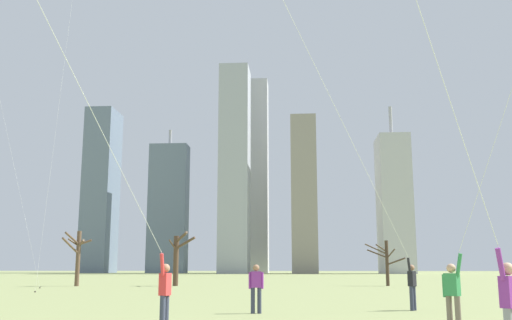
{
  "coord_description": "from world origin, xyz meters",
  "views": [
    {
      "loc": [
        1.38,
        -13.02,
        1.55
      ],
      "look_at": [
        0.0,
        6.0,
        5.08
      ],
      "focal_mm": 40.46,
      "sensor_mm": 36.0,
      "label": 1
    }
  ],
  "objects_px": {
    "kite_flyer_midfield_left_purple": "(371,196)",
    "bare_tree_leftmost": "(386,260)",
    "bare_tree_right_of_center": "(77,254)",
    "bystander_far_off_by_trees": "(256,286)",
    "kite_flyer_midfield_right_pink": "(482,199)",
    "kite_flyer_foreground_left_teal": "(141,240)",
    "kite_flyer_far_back_blue": "(465,165)",
    "bare_tree_far_right_edge": "(177,257)"
  },
  "relations": [
    {
      "from": "kite_flyer_midfield_left_purple",
      "to": "bare_tree_far_right_edge",
      "type": "height_order",
      "value": "kite_flyer_midfield_left_purple"
    },
    {
      "from": "kite_flyer_midfield_left_purple",
      "to": "bare_tree_right_of_center",
      "type": "distance_m",
      "value": 33.99
    },
    {
      "from": "bystander_far_off_by_trees",
      "to": "bare_tree_leftmost",
      "type": "xyz_separation_m",
      "value": [
        8.63,
        28.73,
        1.14
      ]
    },
    {
      "from": "kite_flyer_foreground_left_teal",
      "to": "bystander_far_off_by_trees",
      "type": "xyz_separation_m",
      "value": [
        2.15,
        6.84,
        -1.24
      ]
    },
    {
      "from": "kite_flyer_far_back_blue",
      "to": "bystander_far_off_by_trees",
      "type": "relative_size",
      "value": 8.92
    },
    {
      "from": "bare_tree_far_right_edge",
      "to": "kite_flyer_far_back_blue",
      "type": "bearing_deg",
      "value": -71.35
    },
    {
      "from": "kite_flyer_foreground_left_teal",
      "to": "kite_flyer_midfield_left_purple",
      "type": "height_order",
      "value": "kite_flyer_midfield_left_purple"
    },
    {
      "from": "kite_flyer_far_back_blue",
      "to": "bare_tree_far_right_edge",
      "type": "height_order",
      "value": "kite_flyer_far_back_blue"
    },
    {
      "from": "kite_flyer_midfield_right_pink",
      "to": "kite_flyer_midfield_left_purple",
      "type": "relative_size",
      "value": 1.35
    },
    {
      "from": "bare_tree_far_right_edge",
      "to": "bare_tree_right_of_center",
      "type": "distance_m",
      "value": 8.06
    },
    {
      "from": "bare_tree_right_of_center",
      "to": "bystander_far_off_by_trees",
      "type": "bearing_deg",
      "value": -57.97
    },
    {
      "from": "kite_flyer_foreground_left_teal",
      "to": "bare_tree_right_of_center",
      "type": "relative_size",
      "value": 2.01
    },
    {
      "from": "kite_flyer_far_back_blue",
      "to": "bare_tree_leftmost",
      "type": "height_order",
      "value": "kite_flyer_far_back_blue"
    },
    {
      "from": "kite_flyer_far_back_blue",
      "to": "kite_flyer_midfield_left_purple",
      "type": "height_order",
      "value": "kite_flyer_midfield_left_purple"
    },
    {
      "from": "bare_tree_far_right_edge",
      "to": "bystander_far_off_by_trees",
      "type": "bearing_deg",
      "value": -72.82
    },
    {
      "from": "kite_flyer_midfield_left_purple",
      "to": "bare_tree_right_of_center",
      "type": "height_order",
      "value": "kite_flyer_midfield_left_purple"
    },
    {
      "from": "kite_flyer_far_back_blue",
      "to": "bare_tree_right_of_center",
      "type": "bearing_deg",
      "value": 119.53
    },
    {
      "from": "kite_flyer_foreground_left_teal",
      "to": "bystander_far_off_by_trees",
      "type": "bearing_deg",
      "value": 72.58
    },
    {
      "from": "kite_flyer_midfield_left_purple",
      "to": "bare_tree_leftmost",
      "type": "height_order",
      "value": "kite_flyer_midfield_left_purple"
    },
    {
      "from": "kite_flyer_midfield_right_pink",
      "to": "kite_flyer_foreground_left_teal",
      "type": "xyz_separation_m",
      "value": [
        -7.96,
        -0.93,
        -0.98
      ]
    },
    {
      "from": "kite_flyer_foreground_left_teal",
      "to": "bare_tree_far_right_edge",
      "type": "bearing_deg",
      "value": 100.48
    },
    {
      "from": "kite_flyer_midfield_right_pink",
      "to": "bystander_far_off_by_trees",
      "type": "distance_m",
      "value": 8.58
    },
    {
      "from": "kite_flyer_midfield_right_pink",
      "to": "bystander_far_off_by_trees",
      "type": "relative_size",
      "value": 12.16
    },
    {
      "from": "kite_flyer_midfield_right_pink",
      "to": "bare_tree_far_right_edge",
      "type": "xyz_separation_m",
      "value": [
        -14.3,
        33.35,
        -0.77
      ]
    },
    {
      "from": "bystander_far_off_by_trees",
      "to": "bare_tree_right_of_center",
      "type": "bearing_deg",
      "value": 122.03
    },
    {
      "from": "kite_flyer_midfield_right_pink",
      "to": "bare_tree_leftmost",
      "type": "distance_m",
      "value": 34.77
    },
    {
      "from": "kite_flyer_foreground_left_teal",
      "to": "kite_flyer_midfield_left_purple",
      "type": "distance_m",
      "value": 8.57
    },
    {
      "from": "kite_flyer_far_back_blue",
      "to": "bare_tree_far_right_edge",
      "type": "relative_size",
      "value": 3.31
    },
    {
      "from": "kite_flyer_midfield_left_purple",
      "to": "bare_tree_right_of_center",
      "type": "bearing_deg",
      "value": 126.69
    },
    {
      "from": "kite_flyer_far_back_blue",
      "to": "kite_flyer_midfield_left_purple",
      "type": "bearing_deg",
      "value": 92.48
    },
    {
      "from": "kite_flyer_midfield_left_purple",
      "to": "bare_tree_leftmost",
      "type": "distance_m",
      "value": 30.08
    },
    {
      "from": "kite_flyer_far_back_blue",
      "to": "kite_flyer_midfield_left_purple",
      "type": "xyz_separation_m",
      "value": [
        -0.4,
        9.3,
        0.62
      ]
    },
    {
      "from": "bare_tree_leftmost",
      "to": "kite_flyer_midfield_left_purple",
      "type": "bearing_deg",
      "value": -99.21
    },
    {
      "from": "bare_tree_leftmost",
      "to": "kite_flyer_far_back_blue",
      "type": "bearing_deg",
      "value": -96.45
    },
    {
      "from": "kite_flyer_midfield_right_pink",
      "to": "bare_tree_right_of_center",
      "type": "xyz_separation_m",
      "value": [
        -22.28,
        32.23,
        -0.59
      ]
    },
    {
      "from": "kite_flyer_far_back_blue",
      "to": "kite_flyer_midfield_right_pink",
      "type": "bearing_deg",
      "value": 69.78
    },
    {
      "from": "bare_tree_right_of_center",
      "to": "kite_flyer_foreground_left_teal",
      "type": "bearing_deg",
      "value": -66.64
    },
    {
      "from": "kite_flyer_far_back_blue",
      "to": "bare_tree_right_of_center",
      "type": "relative_size",
      "value": 3.27
    },
    {
      "from": "kite_flyer_midfield_right_pink",
      "to": "bystander_far_off_by_trees",
      "type": "xyz_separation_m",
      "value": [
        -5.81,
        5.91,
        -2.22
      ]
    },
    {
      "from": "kite_flyer_midfield_right_pink",
      "to": "kite_flyer_far_back_blue",
      "type": "height_order",
      "value": "kite_flyer_midfield_right_pink"
    },
    {
      "from": "bystander_far_off_by_trees",
      "to": "bare_tree_far_right_edge",
      "type": "distance_m",
      "value": 28.75
    },
    {
      "from": "kite_flyer_foreground_left_teal",
      "to": "bare_tree_leftmost",
      "type": "xyz_separation_m",
      "value": [
        10.77,
        35.56,
        -0.1
      ]
    }
  ]
}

